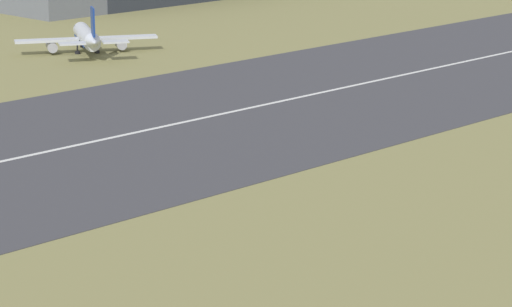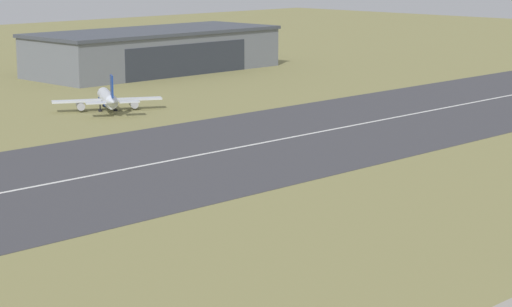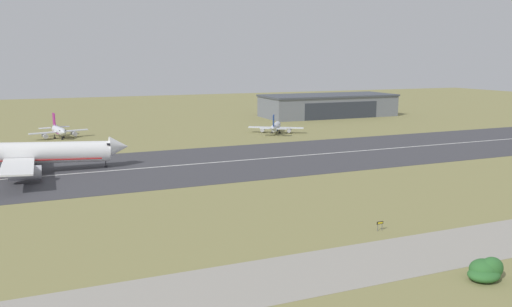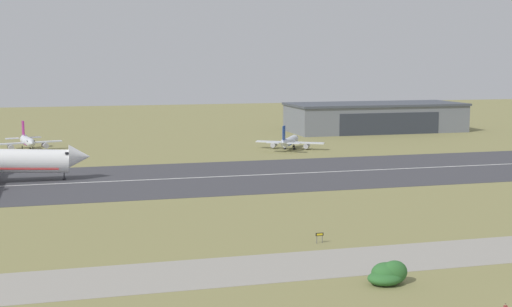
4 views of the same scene
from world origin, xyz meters
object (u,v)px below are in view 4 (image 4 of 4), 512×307
object	(u,v)px
airplane_parked_west	(290,141)
airplane_parked_centre	(27,141)
runway_sign	(320,236)
shrub_clump	(388,274)

from	to	relation	value
airplane_parked_west	airplane_parked_centre	xyz separation A→B (m)	(-82.93, 19.45, 0.32)
runway_sign	airplane_parked_centre	bearing A→B (deg)	110.73
airplane_parked_centre	shrub_clump	bearing A→B (deg)	-71.50
airplane_parked_west	airplane_parked_centre	distance (m)	85.18
airplane_parked_west	airplane_parked_centre	world-z (taller)	airplane_parked_centre
airplane_parked_west	airplane_parked_centre	bearing A→B (deg)	166.80
airplane_parked_centre	runway_sign	bearing A→B (deg)	-69.27
airplane_parked_centre	airplane_parked_west	bearing A→B (deg)	-13.20
airplane_parked_west	shrub_clump	distance (m)	140.92
airplane_parked_centre	shrub_clump	distance (m)	165.60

